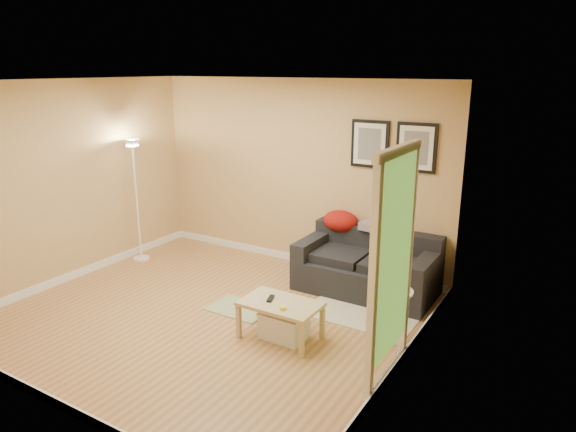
# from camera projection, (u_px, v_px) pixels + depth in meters

# --- Properties ---
(floor) EXTENTS (4.50, 4.50, 0.00)m
(floor) POSITION_uv_depth(u_px,v_px,m) (209.00, 314.00, 6.00)
(floor) COLOR #B5834D
(floor) RESTS_ON ground
(ceiling) EXTENTS (4.50, 4.50, 0.00)m
(ceiling) POSITION_uv_depth(u_px,v_px,m) (198.00, 81.00, 5.28)
(ceiling) COLOR white
(ceiling) RESTS_ON wall_back
(wall_back) EXTENTS (4.50, 0.00, 4.50)m
(wall_back) POSITION_uv_depth(u_px,v_px,m) (297.00, 174.00, 7.28)
(wall_back) COLOR tan
(wall_back) RESTS_ON ground
(wall_front) EXTENTS (4.50, 0.00, 4.50)m
(wall_front) POSITION_uv_depth(u_px,v_px,m) (34.00, 262.00, 3.99)
(wall_front) COLOR tan
(wall_front) RESTS_ON ground
(wall_left) EXTENTS (0.00, 4.00, 4.00)m
(wall_left) POSITION_uv_depth(u_px,v_px,m) (69.00, 182.00, 6.76)
(wall_left) COLOR tan
(wall_left) RESTS_ON ground
(wall_right) EXTENTS (0.00, 4.00, 4.00)m
(wall_right) POSITION_uv_depth(u_px,v_px,m) (405.00, 239.00, 4.52)
(wall_right) COLOR tan
(wall_right) RESTS_ON ground
(baseboard_back) EXTENTS (4.50, 0.02, 0.10)m
(baseboard_back) POSITION_uv_depth(u_px,v_px,m) (296.00, 258.00, 7.62)
(baseboard_back) COLOR white
(baseboard_back) RESTS_ON ground
(baseboard_front) EXTENTS (4.50, 0.02, 0.10)m
(baseboard_front) POSITION_uv_depth(u_px,v_px,m) (55.00, 402.00, 4.35)
(baseboard_front) COLOR white
(baseboard_front) RESTS_ON ground
(baseboard_left) EXTENTS (0.02, 4.00, 0.10)m
(baseboard_left) POSITION_uv_depth(u_px,v_px,m) (80.00, 272.00, 7.10)
(baseboard_left) COLOR white
(baseboard_left) RESTS_ON ground
(baseboard_right) EXTENTS (0.02, 4.00, 0.10)m
(baseboard_right) POSITION_uv_depth(u_px,v_px,m) (396.00, 366.00, 4.87)
(baseboard_right) COLOR white
(baseboard_right) RESTS_ON ground
(sofa) EXTENTS (1.70, 0.90, 0.75)m
(sofa) POSITION_uv_depth(u_px,v_px,m) (366.00, 263.00, 6.51)
(sofa) COLOR black
(sofa) RESTS_ON ground
(red_throw) EXTENTS (0.48, 0.36, 0.28)m
(red_throw) POSITION_uv_depth(u_px,v_px,m) (341.00, 221.00, 6.91)
(red_throw) COLOR maroon
(red_throw) RESTS_ON sofa
(plaid_throw) EXTENTS (0.45, 0.32, 0.10)m
(plaid_throw) POSITION_uv_depth(u_px,v_px,m) (377.00, 227.00, 6.63)
(plaid_throw) COLOR tan
(plaid_throw) RESTS_ON sofa
(framed_print_left) EXTENTS (0.50, 0.04, 0.60)m
(framed_print_left) POSITION_uv_depth(u_px,v_px,m) (370.00, 144.00, 6.59)
(framed_print_left) COLOR black
(framed_print_left) RESTS_ON wall_back
(framed_print_right) EXTENTS (0.50, 0.04, 0.60)m
(framed_print_right) POSITION_uv_depth(u_px,v_px,m) (416.00, 148.00, 6.29)
(framed_print_right) COLOR black
(framed_print_right) RESTS_ON wall_back
(area_rug) EXTENTS (1.25, 0.85, 0.01)m
(area_rug) POSITION_uv_depth(u_px,v_px,m) (363.00, 312.00, 6.04)
(area_rug) COLOR beige
(area_rug) RESTS_ON ground
(green_runner) EXTENTS (0.70, 0.50, 0.01)m
(green_runner) POSITION_uv_depth(u_px,v_px,m) (240.00, 308.00, 6.14)
(green_runner) COLOR #668C4C
(green_runner) RESTS_ON ground
(coffee_table) EXTENTS (0.91, 0.66, 0.41)m
(coffee_table) POSITION_uv_depth(u_px,v_px,m) (281.00, 320.00, 5.42)
(coffee_table) COLOR tan
(coffee_table) RESTS_ON ground
(remote_control) EXTENTS (0.10, 0.17, 0.02)m
(remote_control) POSITION_uv_depth(u_px,v_px,m) (271.00, 298.00, 5.43)
(remote_control) COLOR black
(remote_control) RESTS_ON coffee_table
(tape_roll) EXTENTS (0.07, 0.07, 0.03)m
(tape_roll) POSITION_uv_depth(u_px,v_px,m) (283.00, 308.00, 5.20)
(tape_roll) COLOR yellow
(tape_roll) RESTS_ON coffee_table
(storage_bin) EXTENTS (0.47, 0.34, 0.29)m
(storage_bin) POSITION_uv_depth(u_px,v_px,m) (284.00, 325.00, 5.44)
(storage_bin) COLOR white
(storage_bin) RESTS_ON ground
(side_table) EXTENTS (0.39, 0.39, 0.59)m
(side_table) POSITION_uv_depth(u_px,v_px,m) (392.00, 317.00, 5.30)
(side_table) COLOR white
(side_table) RESTS_ON ground
(book_stack) EXTENTS (0.22, 0.26, 0.07)m
(book_stack) POSITION_uv_depth(u_px,v_px,m) (396.00, 287.00, 5.21)
(book_stack) COLOR #325598
(book_stack) RESTS_ON side_table
(floor_lamp) EXTENTS (0.23, 0.23, 1.78)m
(floor_lamp) POSITION_uv_depth(u_px,v_px,m) (137.00, 204.00, 7.48)
(floor_lamp) COLOR white
(floor_lamp) RESTS_ON ground
(doorway) EXTENTS (0.12, 1.01, 2.13)m
(doorway) POSITION_uv_depth(u_px,v_px,m) (392.00, 273.00, 4.50)
(doorway) COLOR white
(doorway) RESTS_ON ground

